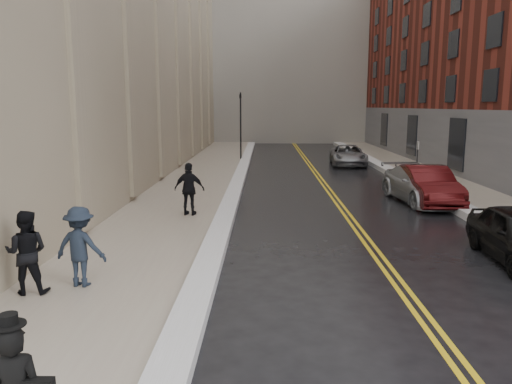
{
  "coord_description": "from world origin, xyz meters",
  "views": [
    {
      "loc": [
        -0.72,
        -8.3,
        4.22
      ],
      "look_at": [
        -1.0,
        6.78,
        1.6
      ],
      "focal_mm": 35.0,
      "sensor_mm": 36.0,
      "label": 1
    }
  ],
  "objects_px": {
    "car_silver_far": "(348,155)",
    "pedestrian_b": "(80,247)",
    "car_maroon": "(427,185)",
    "pedestrian_a": "(26,252)",
    "car_silver_near": "(421,185)",
    "pedestrian_c": "(189,189)"
  },
  "relations": [
    {
      "from": "car_silver_far",
      "to": "pedestrian_b",
      "type": "bearing_deg",
      "value": -108.41
    },
    {
      "from": "car_maroon",
      "to": "car_silver_far",
      "type": "height_order",
      "value": "car_maroon"
    },
    {
      "from": "car_maroon",
      "to": "pedestrian_b",
      "type": "distance_m",
      "value": 15.41
    },
    {
      "from": "car_maroon",
      "to": "pedestrian_b",
      "type": "bearing_deg",
      "value": -136.82
    },
    {
      "from": "car_maroon",
      "to": "car_silver_far",
      "type": "relative_size",
      "value": 0.97
    },
    {
      "from": "pedestrian_a",
      "to": "pedestrian_b",
      "type": "xyz_separation_m",
      "value": [
        1.0,
        0.47,
        -0.0
      ]
    },
    {
      "from": "car_silver_far",
      "to": "pedestrian_a",
      "type": "xyz_separation_m",
      "value": [
        -11.11,
        -25.28,
        0.36
      ]
    },
    {
      "from": "car_silver_far",
      "to": "pedestrian_a",
      "type": "distance_m",
      "value": 27.61
    },
    {
      "from": "car_silver_near",
      "to": "pedestrian_a",
      "type": "bearing_deg",
      "value": -142.78
    },
    {
      "from": "pedestrian_b",
      "to": "car_silver_near",
      "type": "bearing_deg",
      "value": -125.65
    },
    {
      "from": "pedestrian_b",
      "to": "pedestrian_c",
      "type": "distance_m",
      "value": 7.61
    },
    {
      "from": "car_silver_near",
      "to": "pedestrian_a",
      "type": "xyz_separation_m",
      "value": [
        -12.07,
        -11.46,
        0.3
      ]
    },
    {
      "from": "car_maroon",
      "to": "car_silver_near",
      "type": "relative_size",
      "value": 0.93
    },
    {
      "from": "pedestrian_b",
      "to": "car_silver_far",
      "type": "bearing_deg",
      "value": -102.63
    },
    {
      "from": "car_silver_far",
      "to": "car_maroon",
      "type": "bearing_deg",
      "value": -81.84
    },
    {
      "from": "car_maroon",
      "to": "pedestrian_a",
      "type": "relative_size",
      "value": 2.7
    },
    {
      "from": "car_silver_far",
      "to": "pedestrian_b",
      "type": "relative_size",
      "value": 2.81
    },
    {
      "from": "car_maroon",
      "to": "pedestrian_c",
      "type": "xyz_separation_m",
      "value": [
        -9.84,
        -3.09,
        0.31
      ]
    },
    {
      "from": "car_silver_near",
      "to": "pedestrian_b",
      "type": "bearing_deg",
      "value": -141.51
    },
    {
      "from": "car_silver_near",
      "to": "pedestrian_b",
      "type": "distance_m",
      "value": 15.6
    },
    {
      "from": "car_maroon",
      "to": "pedestrian_a",
      "type": "bearing_deg",
      "value": -138.02
    },
    {
      "from": "car_maroon",
      "to": "car_silver_near",
      "type": "bearing_deg",
      "value": 108.25
    }
  ]
}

